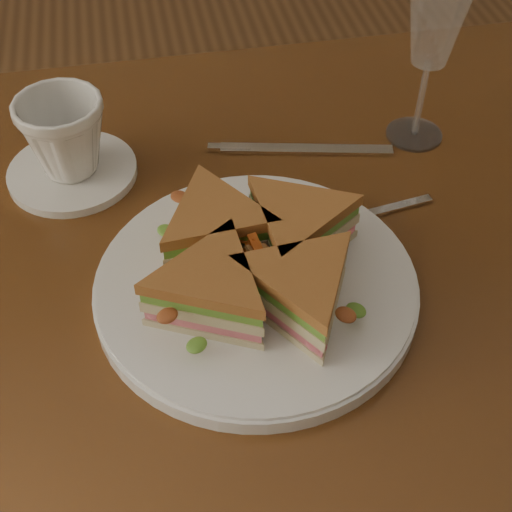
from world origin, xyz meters
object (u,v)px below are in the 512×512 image
object	(u,v)px
coffee_cup	(64,136)
knife	(294,150)
sandwich_wedges	(256,260)
wine_glass	(436,22)
table	(249,324)
spoon	(313,227)
saucer	(73,172)
plate	(256,287)

from	to	relation	value
coffee_cup	knife	bearing A→B (deg)	1.73
sandwich_wedges	wine_glass	distance (m)	0.33
table	spoon	distance (m)	0.13
spoon	saucer	xyz separation A→B (m)	(-0.24, 0.14, 0.00)
saucer	spoon	bearing A→B (deg)	-29.40
knife	wine_glass	size ratio (longest dim) A/B	1.04
coffee_cup	sandwich_wedges	bearing A→B (deg)	-48.43
knife	saucer	distance (m)	0.25
plate	wine_glass	size ratio (longest dim) A/B	1.49
plate	saucer	size ratio (longest dim) A/B	2.13
sandwich_wedges	saucer	xyz separation A→B (m)	(-0.17, 0.21, -0.04)
spoon	wine_glass	distance (m)	0.25
plate	coffee_cup	world-z (taller)	coffee_cup
knife	coffee_cup	bearing A→B (deg)	-168.62
plate	coffee_cup	size ratio (longest dim) A/B	3.22
spoon	wine_glass	xyz separation A→B (m)	(0.16, 0.13, 0.14)
table	coffee_cup	distance (m)	0.28
spoon	coffee_cup	world-z (taller)	coffee_cup
spoon	saucer	size ratio (longest dim) A/B	1.28
wine_glass	sandwich_wedges	bearing A→B (deg)	-138.33
sandwich_wedges	wine_glass	bearing A→B (deg)	41.67
table	knife	bearing A→B (deg)	62.77
table	wine_glass	bearing A→B (deg)	35.61
table	coffee_cup	size ratio (longest dim) A/B	12.66
plate	sandwich_wedges	world-z (taller)	sandwich_wedges
table	saucer	world-z (taller)	saucer
plate	wine_glass	world-z (taller)	wine_glass
sandwich_wedges	spoon	size ratio (longest dim) A/B	1.46
plate	coffee_cup	distance (m)	0.27
table	sandwich_wedges	bearing A→B (deg)	-89.80
wine_glass	saucer	distance (m)	0.42
knife	saucer	world-z (taller)	saucer
plate	sandwich_wedges	distance (m)	0.04
sandwich_wedges	coffee_cup	bearing A→B (deg)	128.94
spoon	saucer	distance (m)	0.28
sandwich_wedges	wine_glass	size ratio (longest dim) A/B	1.31
sandwich_wedges	knife	world-z (taller)	sandwich_wedges
spoon	wine_glass	world-z (taller)	wine_glass
table	sandwich_wedges	size ratio (longest dim) A/B	4.49
wine_glass	plate	bearing A→B (deg)	-138.33
plate	knife	world-z (taller)	plate
plate	knife	bearing A→B (deg)	67.57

